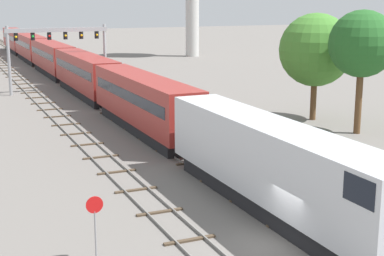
{
  "coord_description": "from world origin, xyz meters",
  "views": [
    {
      "loc": [
        -13.61,
        -21.31,
        11.1
      ],
      "look_at": [
        1.0,
        12.0,
        3.0
      ],
      "focal_mm": 54.29,
      "sensor_mm": 36.0,
      "label": 1
    }
  ],
  "objects_px": {
    "passenger_train": "(66,64)",
    "trackside_tree_left": "(316,50)",
    "trackside_tree_mid": "(362,44)",
    "signal_gantry": "(58,43)",
    "stop_sign": "(95,219)"
  },
  "relations": [
    {
      "from": "signal_gantry",
      "to": "passenger_train",
      "type": "bearing_deg",
      "value": 72.07
    },
    {
      "from": "stop_sign",
      "to": "trackside_tree_left",
      "type": "xyz_separation_m",
      "value": [
        26.29,
        21.24,
        4.65
      ]
    },
    {
      "from": "trackside_tree_left",
      "to": "stop_sign",
      "type": "bearing_deg",
      "value": -141.06
    },
    {
      "from": "signal_gantry",
      "to": "stop_sign",
      "type": "height_order",
      "value": "signal_gantry"
    },
    {
      "from": "signal_gantry",
      "to": "stop_sign",
      "type": "bearing_deg",
      "value": -99.3
    },
    {
      "from": "trackside_tree_left",
      "to": "passenger_train",
      "type": "bearing_deg",
      "value": 116.26
    },
    {
      "from": "passenger_train",
      "to": "trackside_tree_mid",
      "type": "height_order",
      "value": "trackside_tree_mid"
    },
    {
      "from": "signal_gantry",
      "to": "trackside_tree_left",
      "type": "distance_m",
      "value": 31.99
    },
    {
      "from": "signal_gantry",
      "to": "trackside_tree_left",
      "type": "bearing_deg",
      "value": -54.57
    },
    {
      "from": "signal_gantry",
      "to": "trackside_tree_mid",
      "type": "bearing_deg",
      "value": -60.1
    },
    {
      "from": "passenger_train",
      "to": "trackside_tree_left",
      "type": "bearing_deg",
      "value": -63.74
    },
    {
      "from": "passenger_train",
      "to": "trackside_tree_left",
      "type": "height_order",
      "value": "trackside_tree_left"
    },
    {
      "from": "trackside_tree_left",
      "to": "trackside_tree_mid",
      "type": "relative_size",
      "value": 0.96
    },
    {
      "from": "signal_gantry",
      "to": "trackside_tree_mid",
      "type": "distance_m",
      "value": 37.33
    },
    {
      "from": "stop_sign",
      "to": "passenger_train",
      "type": "bearing_deg",
      "value": 79.56
    }
  ]
}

